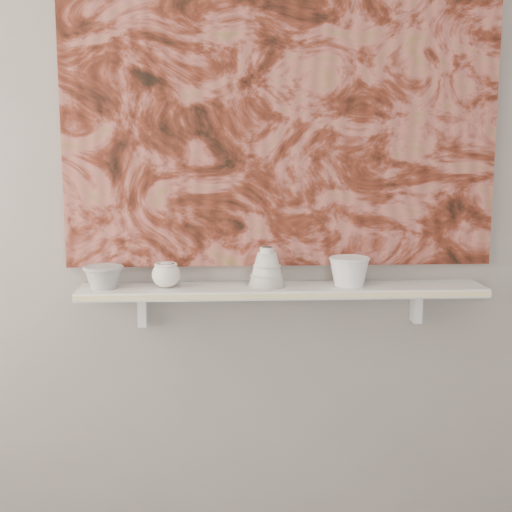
{
  "coord_description": "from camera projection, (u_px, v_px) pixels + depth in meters",
  "views": [
    {
      "loc": [
        -0.22,
        -0.9,
        1.43
      ],
      "look_at": [
        -0.09,
        1.49,
        1.04
      ],
      "focal_mm": 50.0,
      "sensor_mm": 36.0,
      "label": 1
    }
  ],
  "objects": [
    {
      "name": "bracket_right",
      "position": [
        416.0,
        306.0,
        2.56
      ],
      "size": [
        0.03,
        0.06,
        0.12
      ],
      "primitive_type": "cube",
      "color": "silver",
      "rests_on": "wall_back"
    },
    {
      "name": "shelf_stripe",
      "position": [
        285.0,
        296.0,
        2.37
      ],
      "size": [
        1.4,
        0.01,
        0.02
      ],
      "primitive_type": "cube",
      "color": "beige",
      "rests_on": "shelf"
    },
    {
      "name": "painting",
      "position": [
        281.0,
        107.0,
        2.44
      ],
      "size": [
        1.5,
        0.02,
        1.1
      ],
      "primitive_type": "cube",
      "color": "maroon",
      "rests_on": "wall_back"
    },
    {
      "name": "shelf",
      "position": [
        282.0,
        291.0,
        2.46
      ],
      "size": [
        1.4,
        0.18,
        0.03
      ],
      "primitive_type": "cube",
      "color": "silver",
      "rests_on": "wall_back"
    },
    {
      "name": "house_motif",
      "position": [
        409.0,
        197.0,
        2.5
      ],
      "size": [
        0.09,
        0.0,
        0.08
      ],
      "primitive_type": "cube",
      "color": "black",
      "rests_on": "painting"
    },
    {
      "name": "bell_vessel",
      "position": [
        267.0,
        267.0,
        2.44
      ],
      "size": [
        0.16,
        0.16,
        0.14
      ],
      "primitive_type": null,
      "rotation": [
        0.0,
        0.0,
        0.38
      ],
      "color": "silver",
      "rests_on": "shelf"
    },
    {
      "name": "wall_back",
      "position": [
        281.0,
        163.0,
        2.48
      ],
      "size": [
        3.6,
        0.0,
        3.6
      ],
      "primitive_type": "plane",
      "rotation": [
        1.57,
        0.0,
        0.0
      ],
      "color": "gray",
      "rests_on": "floor"
    },
    {
      "name": "bracket_left",
      "position": [
        142.0,
        309.0,
        2.51
      ],
      "size": [
        0.03,
        0.06,
        0.12
      ],
      "primitive_type": "cube",
      "color": "silver",
      "rests_on": "wall_back"
    },
    {
      "name": "bowl_grey",
      "position": [
        104.0,
        277.0,
        2.42
      ],
      "size": [
        0.18,
        0.18,
        0.08
      ],
      "primitive_type": null,
      "rotation": [
        0.0,
        0.0,
        0.43
      ],
      "color": "gray",
      "rests_on": "shelf"
    },
    {
      "name": "cup_cream",
      "position": [
        166.0,
        275.0,
        2.43
      ],
      "size": [
        0.12,
        0.12,
        0.09
      ],
      "primitive_type": null,
      "rotation": [
        0.0,
        0.0,
        0.35
      ],
      "color": "white",
      "rests_on": "shelf"
    },
    {
      "name": "bowl_white",
      "position": [
        349.0,
        271.0,
        2.46
      ],
      "size": [
        0.17,
        0.17,
        0.1
      ],
      "primitive_type": null,
      "rotation": [
        0.0,
        0.0,
        -0.29
      ],
      "color": "white",
      "rests_on": "shelf"
    }
  ]
}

